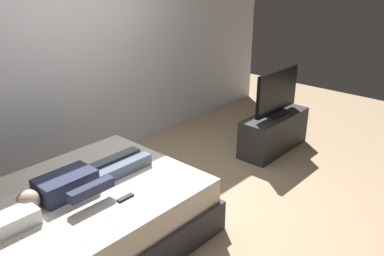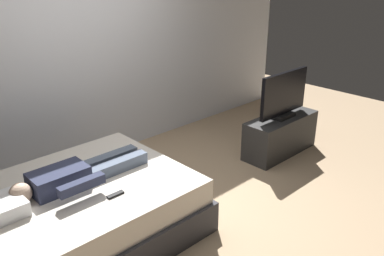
% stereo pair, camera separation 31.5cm
% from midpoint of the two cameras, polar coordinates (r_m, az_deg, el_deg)
% --- Properties ---
extents(ground_plane, '(10.00, 10.00, 0.00)m').
position_cam_midpoint_polar(ground_plane, '(4.22, -0.40, -11.26)').
color(ground_plane, tan).
extents(back_wall, '(6.40, 0.10, 2.80)m').
position_cam_midpoint_polar(back_wall, '(5.15, -9.95, 11.54)').
color(back_wall, silver).
rests_on(back_wall, ground).
extents(bed, '(2.00, 1.57, 0.54)m').
position_cam_midpoint_polar(bed, '(3.77, -13.52, -11.71)').
color(bed, '#333338').
rests_on(bed, ground).
extents(person, '(1.26, 0.46, 0.18)m').
position_cam_midpoint_polar(person, '(3.63, -13.94, -6.60)').
color(person, '#2D334C').
rests_on(person, bed).
extents(remote, '(0.15, 0.04, 0.02)m').
position_cam_midpoint_polar(remote, '(3.43, -8.15, -9.33)').
color(remote, black).
rests_on(remote, bed).
extents(tv_stand, '(1.10, 0.40, 0.50)m').
position_cam_midpoint_polar(tv_stand, '(5.42, 13.98, -0.98)').
color(tv_stand, '#2D2D2D').
rests_on(tv_stand, ground).
extents(tv, '(0.88, 0.20, 0.59)m').
position_cam_midpoint_polar(tv, '(5.24, 14.52, 4.40)').
color(tv, black).
rests_on(tv, tv_stand).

